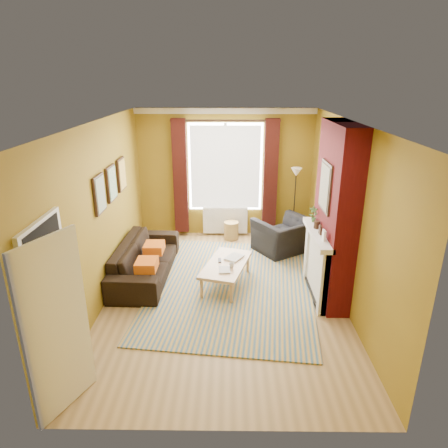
{
  "coord_description": "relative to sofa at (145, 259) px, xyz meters",
  "views": [
    {
      "loc": [
        0.07,
        -5.84,
        3.41
      ],
      "look_at": [
        0.0,
        0.25,
        1.15
      ],
      "focal_mm": 32.0,
      "sensor_mm": 36.0,
      "label": 1
    }
  ],
  "objects": [
    {
      "name": "coffee_table",
      "position": [
        1.46,
        -0.34,
        0.05
      ],
      "size": [
        0.95,
        1.38,
        0.42
      ],
      "rotation": [
        0.0,
        0.0,
        -0.28
      ],
      "color": "tan",
      "rests_on": "ground"
    },
    {
      "name": "floor_lamp",
      "position": [
        2.92,
        1.75,
        0.95
      ],
      "size": [
        0.26,
        0.26,
        1.61
      ],
      "rotation": [
        0.0,
        0.0,
        -0.12
      ],
      "color": "black",
      "rests_on": "ground"
    },
    {
      "name": "striped_rug",
      "position": [
        1.56,
        -0.39,
        -0.31
      ],
      "size": [
        3.1,
        4.01,
        0.02
      ],
      "rotation": [
        0.0,
        0.0,
        -0.12
      ],
      "color": "#2E597F",
      "rests_on": "ground"
    },
    {
      "name": "ground",
      "position": [
        1.42,
        -0.65,
        -0.32
      ],
      "size": [
        5.5,
        5.5,
        0.0
      ],
      "primitive_type": "plane",
      "color": "olive",
      "rests_on": "ground"
    },
    {
      "name": "sofa",
      "position": [
        0.0,
        0.0,
        0.0
      ],
      "size": [
        0.94,
        2.24,
        0.65
      ],
      "primitive_type": "imported",
      "rotation": [
        0.0,
        0.0,
        1.54
      ],
      "color": "black",
      "rests_on": "ground"
    },
    {
      "name": "book_b",
      "position": [
        1.49,
        -0.08,
        0.11
      ],
      "size": [
        0.38,
        0.41,
        0.03
      ],
      "primitive_type": "imported",
      "rotation": [
        0.0,
        0.0,
        -0.55
      ],
      "color": "#999999",
      "rests_on": "coffee_table"
    },
    {
      "name": "tv_remote",
      "position": [
        1.34,
        -0.25,
        0.11
      ],
      "size": [
        0.06,
        0.16,
        0.02
      ],
      "rotation": [
        0.0,
        0.0,
        0.05
      ],
      "color": "#262628",
      "rests_on": "coffee_table"
    },
    {
      "name": "book_a",
      "position": [
        1.34,
        -0.62,
        0.11
      ],
      "size": [
        0.19,
        0.26,
        0.02
      ],
      "primitive_type": "imported",
      "rotation": [
        0.0,
        0.0,
        0.03
      ],
      "color": "#999999",
      "rests_on": "coffee_table"
    },
    {
      "name": "mug",
      "position": [
        1.55,
        -0.5,
        0.14
      ],
      "size": [
        0.09,
        0.09,
        0.08
      ],
      "primitive_type": "imported",
      "rotation": [
        0.0,
        0.0,
        0.02
      ],
      "color": "#999999",
      "rests_on": "coffee_table"
    },
    {
      "name": "armchair",
      "position": [
        2.63,
        1.09,
        0.02
      ],
      "size": [
        1.41,
        1.37,
        0.7
      ],
      "primitive_type": "imported",
      "rotation": [
        0.0,
        0.0,
        3.72
      ],
      "color": "black",
      "rests_on": "ground"
    },
    {
      "name": "wicker_stool",
      "position": [
        1.56,
        1.75,
        -0.12
      ],
      "size": [
        0.4,
        0.4,
        0.4
      ],
      "rotation": [
        0.0,
        0.0,
        -0.29
      ],
      "color": "#A78448",
      "rests_on": "ground"
    },
    {
      "name": "room_walls",
      "position": [
        2.06,
        -0.37,
        1.06
      ],
      "size": [
        3.82,
        5.54,
        2.83
      ],
      "color": "olive",
      "rests_on": "ground"
    }
  ]
}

